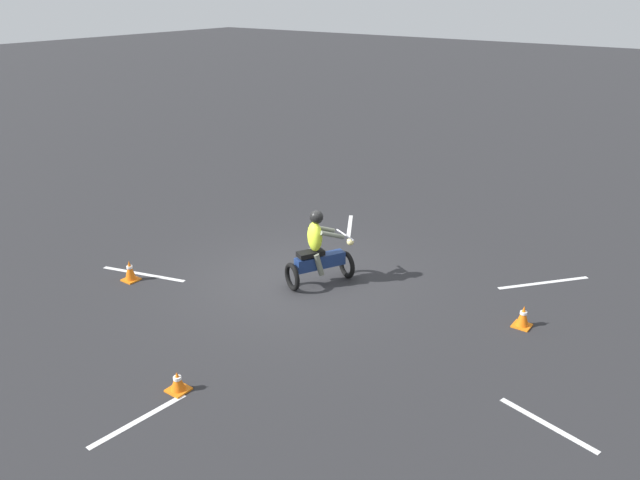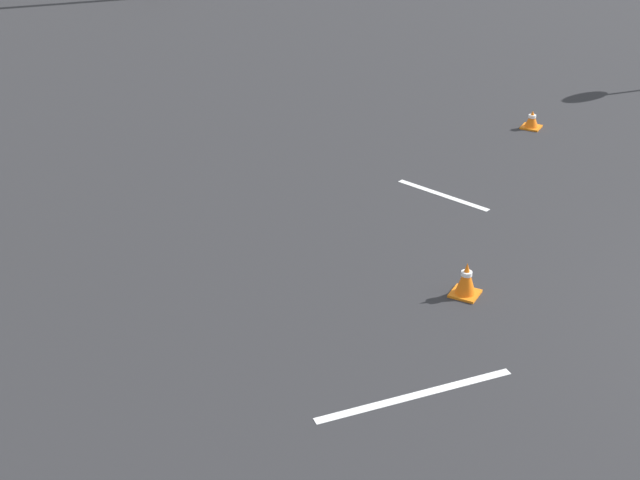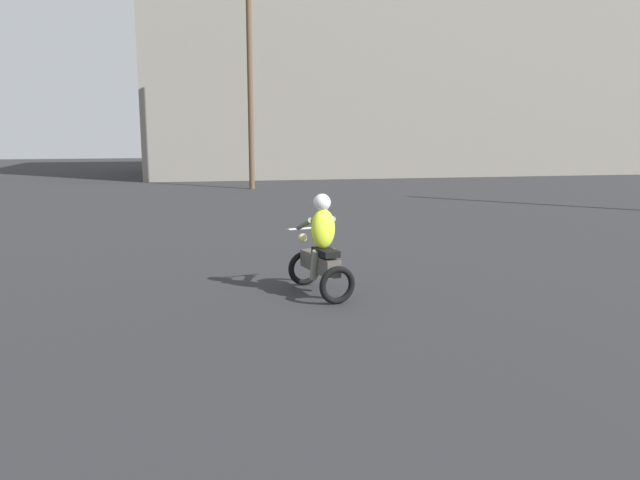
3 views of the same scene
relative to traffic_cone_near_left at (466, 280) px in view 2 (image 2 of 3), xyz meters
The scene contains 4 objects.
traffic_cone_near_left is the anchor object (origin of this frame).
traffic_cone_mid_left 6.02m from the traffic_cone_near_left, ahead, with size 0.32×0.32×0.31m.
lane_stripe_n 2.85m from the traffic_cone_near_left, 26.91° to the left, with size 0.10×1.57×0.01m, color silver.
lane_stripe_nw 2.09m from the traffic_cone_near_left, behind, with size 0.10×2.14×0.01m, color silver.
Camera 2 is at (-9.62, 1.78, 5.35)m, focal length 50.00 mm.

